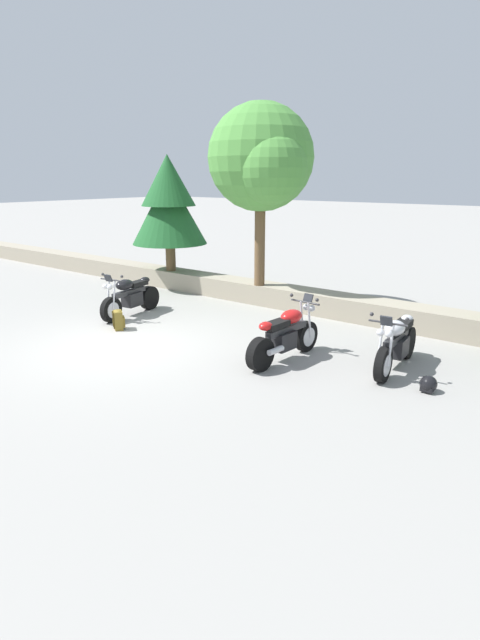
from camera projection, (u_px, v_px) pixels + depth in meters
name	position (u px, v px, depth m)	size (l,w,h in m)	color
ground_plane	(124.00, 345.00, 10.50)	(120.00, 120.00, 0.00)	gray
stone_wall	(258.00, 292.00, 14.08)	(36.00, 0.80, 0.55)	gray
motorcycle_black_near_left	(130.00, 297.00, 12.62)	(0.74, 2.06, 1.18)	black
motorcycle_red_centre	(286.00, 336.00, 9.54)	(0.67, 2.07, 1.18)	black
motorcycle_silver_far_right	(396.00, 344.00, 9.07)	(0.67, 2.07, 1.18)	black
rider_backpack	(118.00, 319.00, 11.53)	(0.35, 0.34, 0.47)	brown
rider_helmet	(428.00, 384.00, 8.19)	(0.28, 0.28, 0.28)	black
pine_tree_far_left	(169.00, 202.00, 15.26)	(2.29, 2.29, 3.49)	brown
leafy_tree_mid_left	(263.00, 160.00, 12.66)	(2.85, 2.71, 4.67)	brown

